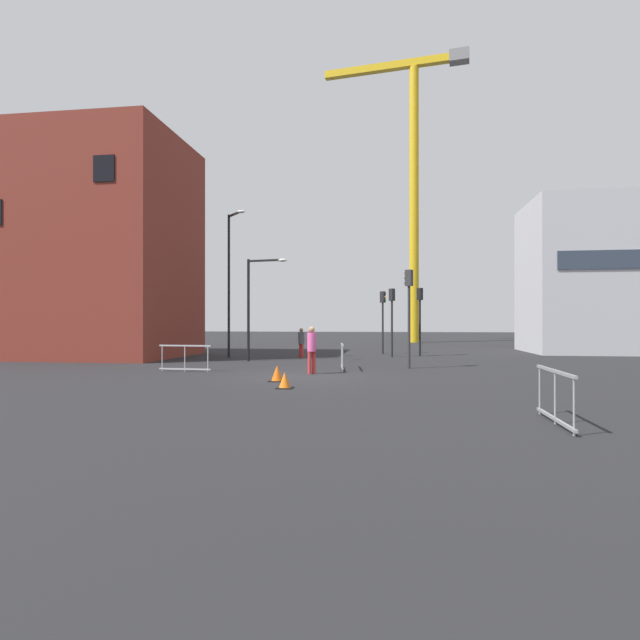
{
  "coord_description": "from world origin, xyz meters",
  "views": [
    {
      "loc": [
        3.33,
        -18.77,
        2.04
      ],
      "look_at": [
        0.0,
        4.54,
        2.1
      ],
      "focal_mm": 29.03,
      "sensor_mm": 36.0,
      "label": 1
    }
  ],
  "objects_px": {
    "streetlamp_short": "(255,297)",
    "traffic_light_island": "(409,303)",
    "traffic_cone_by_barrier": "(277,374)",
    "construction_crane": "(412,164)",
    "streetlamp_tall": "(230,274)",
    "pedestrian_waiting": "(301,341)",
    "traffic_light_crosswalk": "(383,312)",
    "traffic_cone_on_verge": "(285,381)",
    "pedestrian_walking": "(312,346)",
    "traffic_light_median": "(392,311)",
    "traffic_light_verge": "(420,310)"
  },
  "relations": [
    {
      "from": "streetlamp_short",
      "to": "traffic_light_island",
      "type": "height_order",
      "value": "streetlamp_short"
    },
    {
      "from": "traffic_light_island",
      "to": "traffic_cone_by_barrier",
      "type": "bearing_deg",
      "value": -129.79
    },
    {
      "from": "construction_crane",
      "to": "streetlamp_short",
      "type": "relative_size",
      "value": 5.25
    },
    {
      "from": "traffic_cone_by_barrier",
      "to": "traffic_light_island",
      "type": "bearing_deg",
      "value": 50.21
    },
    {
      "from": "streetlamp_tall",
      "to": "pedestrian_waiting",
      "type": "distance_m",
      "value": 5.46
    },
    {
      "from": "traffic_light_island",
      "to": "pedestrian_waiting",
      "type": "relative_size",
      "value": 2.58
    },
    {
      "from": "traffic_light_crosswalk",
      "to": "traffic_cone_on_verge",
      "type": "distance_m",
      "value": 17.49
    },
    {
      "from": "traffic_light_island",
      "to": "traffic_light_crosswalk",
      "type": "xyz_separation_m",
      "value": [
        -1.32,
        9.89,
        -0.22
      ]
    },
    {
      "from": "traffic_cone_by_barrier",
      "to": "construction_crane",
      "type": "bearing_deg",
      "value": 80.25
    },
    {
      "from": "streetlamp_short",
      "to": "pedestrian_walking",
      "type": "relative_size",
      "value": 2.85
    },
    {
      "from": "streetlamp_tall",
      "to": "traffic_cone_by_barrier",
      "type": "bearing_deg",
      "value": -64.46
    },
    {
      "from": "streetlamp_tall",
      "to": "traffic_light_median",
      "type": "xyz_separation_m",
      "value": [
        8.94,
        1.97,
        -2.08
      ]
    },
    {
      "from": "streetlamp_short",
      "to": "traffic_light_verge",
      "type": "distance_m",
      "value": 9.99
    },
    {
      "from": "traffic_cone_by_barrier",
      "to": "pedestrian_walking",
      "type": "bearing_deg",
      "value": 73.45
    },
    {
      "from": "traffic_light_island",
      "to": "traffic_light_crosswalk",
      "type": "distance_m",
      "value": 9.98
    },
    {
      "from": "traffic_light_crosswalk",
      "to": "traffic_cone_on_verge",
      "type": "height_order",
      "value": "traffic_light_crosswalk"
    },
    {
      "from": "streetlamp_tall",
      "to": "pedestrian_waiting",
      "type": "xyz_separation_m",
      "value": [
        3.94,
        0.47,
        -3.74
      ]
    },
    {
      "from": "traffic_light_verge",
      "to": "traffic_cone_by_barrier",
      "type": "bearing_deg",
      "value": -111.76
    },
    {
      "from": "traffic_cone_on_verge",
      "to": "traffic_cone_by_barrier",
      "type": "bearing_deg",
      "value": 109.98
    },
    {
      "from": "streetlamp_short",
      "to": "traffic_light_median",
      "type": "xyz_separation_m",
      "value": [
        6.91,
        4.24,
        -0.63
      ]
    },
    {
      "from": "pedestrian_waiting",
      "to": "traffic_cone_on_verge",
      "type": "xyz_separation_m",
      "value": [
        1.81,
        -12.93,
        -0.73
      ]
    },
    {
      "from": "pedestrian_waiting",
      "to": "traffic_cone_by_barrier",
      "type": "distance_m",
      "value": 11.27
    },
    {
      "from": "traffic_light_island",
      "to": "traffic_cone_on_verge",
      "type": "height_order",
      "value": "traffic_light_island"
    },
    {
      "from": "streetlamp_tall",
      "to": "traffic_cone_on_verge",
      "type": "xyz_separation_m",
      "value": [
        5.76,
        -12.46,
        -4.48
      ]
    },
    {
      "from": "streetlamp_short",
      "to": "traffic_light_crosswalk",
      "type": "xyz_separation_m",
      "value": [
        6.34,
        6.92,
        -0.63
      ]
    },
    {
      "from": "pedestrian_waiting",
      "to": "traffic_cone_on_verge",
      "type": "bearing_deg",
      "value": -82.02
    },
    {
      "from": "streetlamp_tall",
      "to": "streetlamp_short",
      "type": "distance_m",
      "value": 3.36
    },
    {
      "from": "traffic_light_crosswalk",
      "to": "traffic_cone_on_verge",
      "type": "relative_size",
      "value": 7.9
    },
    {
      "from": "traffic_light_median",
      "to": "pedestrian_walking",
      "type": "distance_m",
      "value": 10.65
    },
    {
      "from": "traffic_light_verge",
      "to": "traffic_light_crosswalk",
      "type": "bearing_deg",
      "value": 141.16
    },
    {
      "from": "traffic_light_crosswalk",
      "to": "traffic_cone_by_barrier",
      "type": "height_order",
      "value": "traffic_light_crosswalk"
    },
    {
      "from": "construction_crane",
      "to": "traffic_cone_by_barrier",
      "type": "distance_m",
      "value": 37.75
    },
    {
      "from": "traffic_light_median",
      "to": "traffic_light_verge",
      "type": "relative_size",
      "value": 0.98
    },
    {
      "from": "streetlamp_tall",
      "to": "traffic_light_crosswalk",
      "type": "distance_m",
      "value": 9.8
    },
    {
      "from": "pedestrian_walking",
      "to": "traffic_cone_by_barrier",
      "type": "distance_m",
      "value": 2.84
    },
    {
      "from": "traffic_light_island",
      "to": "traffic_light_median",
      "type": "xyz_separation_m",
      "value": [
        -0.76,
        7.2,
        -0.22
      ]
    },
    {
      "from": "traffic_light_island",
      "to": "traffic_light_crosswalk",
      "type": "bearing_deg",
      "value": 97.63
    },
    {
      "from": "pedestrian_walking",
      "to": "traffic_cone_by_barrier",
      "type": "relative_size",
      "value": 3.34
    },
    {
      "from": "streetlamp_short",
      "to": "pedestrian_waiting",
      "type": "bearing_deg",
      "value": 54.89
    },
    {
      "from": "streetlamp_tall",
      "to": "traffic_light_crosswalk",
      "type": "relative_size",
      "value": 2.06
    },
    {
      "from": "streetlamp_tall",
      "to": "traffic_light_median",
      "type": "relative_size",
      "value": 2.06
    },
    {
      "from": "construction_crane",
      "to": "traffic_light_crosswalk",
      "type": "xyz_separation_m",
      "value": [
        -2.46,
        -17.87,
        -14.57
      ]
    },
    {
      "from": "traffic_light_median",
      "to": "traffic_cone_on_verge",
      "type": "distance_m",
      "value": 14.98
    },
    {
      "from": "construction_crane",
      "to": "pedestrian_walking",
      "type": "distance_m",
      "value": 34.97
    },
    {
      "from": "traffic_light_verge",
      "to": "traffic_cone_on_verge",
      "type": "relative_size",
      "value": 8.06
    },
    {
      "from": "traffic_light_island",
      "to": "pedestrian_walking",
      "type": "relative_size",
      "value": 2.33
    },
    {
      "from": "traffic_light_median",
      "to": "pedestrian_walking",
      "type": "xyz_separation_m",
      "value": [
        -3.04,
        -10.09,
        -1.55
      ]
    },
    {
      "from": "streetlamp_tall",
      "to": "traffic_light_crosswalk",
      "type": "bearing_deg",
      "value": 29.09
    },
    {
      "from": "construction_crane",
      "to": "streetlamp_tall",
      "type": "distance_m",
      "value": 27.94
    },
    {
      "from": "traffic_light_island",
      "to": "traffic_light_verge",
      "type": "xyz_separation_m",
      "value": [
        0.86,
        8.12,
        -0.17
      ]
    }
  ]
}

